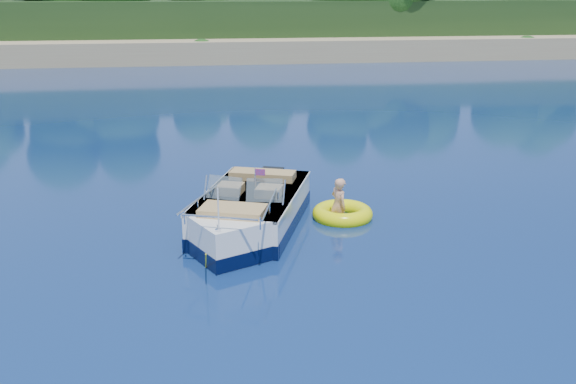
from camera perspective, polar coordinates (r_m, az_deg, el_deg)
name	(u,v)px	position (r m, az deg, el deg)	size (l,w,h in m)	color
ground	(208,313)	(10.38, -7.10, -10.59)	(160.00, 160.00, 0.00)	#091942
shoreline	(191,26)	(73.03, -8.58, 14.42)	(170.00, 59.00, 6.00)	#A1835D
motorboat	(249,216)	(13.46, -3.53, -2.10)	(3.00, 5.10, 1.77)	white
tow_tube	(342,214)	(14.34, 4.86, -1.94)	(1.59, 1.59, 0.36)	#F8FB07
boy	(337,219)	(14.28, 4.40, -2.40)	(0.48, 0.32, 1.33)	tan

